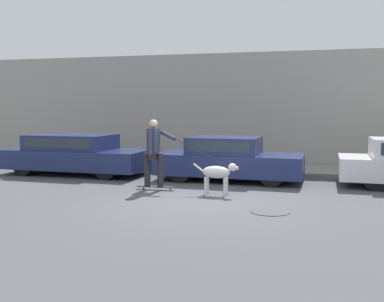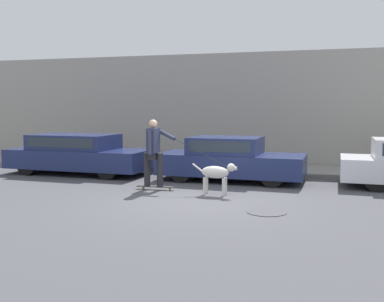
{
  "view_description": "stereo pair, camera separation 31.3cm",
  "coord_description": "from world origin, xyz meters",
  "px_view_note": "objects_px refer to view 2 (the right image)",
  "views": [
    {
      "loc": [
        2.25,
        -9.43,
        2.04
      ],
      "look_at": [
        -0.62,
        1.65,
        0.95
      ],
      "focal_mm": 42.0,
      "sensor_mm": 36.0,
      "label": 1
    },
    {
      "loc": [
        2.55,
        -9.35,
        2.04
      ],
      "look_at": [
        -0.62,
        1.65,
        0.95
      ],
      "focal_mm": 42.0,
      "sensor_mm": 36.0,
      "label": 2
    }
  ],
  "objects_px": {
    "parked_car_1": "(230,160)",
    "skateboarder": "(154,150)",
    "dog": "(217,173)",
    "parked_car_0": "(78,154)"
  },
  "relations": [
    {
      "from": "parked_car_1",
      "to": "skateboarder",
      "type": "distance_m",
      "value": 2.52
    },
    {
      "from": "dog",
      "to": "skateboarder",
      "type": "distance_m",
      "value": 1.74
    },
    {
      "from": "dog",
      "to": "skateboarder",
      "type": "xyz_separation_m",
      "value": [
        -1.66,
        0.23,
        0.48
      ]
    },
    {
      "from": "parked_car_0",
      "to": "skateboarder",
      "type": "xyz_separation_m",
      "value": [
        3.27,
        -1.95,
        0.38
      ]
    },
    {
      "from": "parked_car_1",
      "to": "dog",
      "type": "distance_m",
      "value": 2.18
    },
    {
      "from": "parked_car_1",
      "to": "dog",
      "type": "bearing_deg",
      "value": -84.78
    },
    {
      "from": "parked_car_1",
      "to": "dog",
      "type": "xyz_separation_m",
      "value": [
        0.11,
        -2.18,
        -0.08
      ]
    },
    {
      "from": "parked_car_1",
      "to": "skateboarder",
      "type": "height_order",
      "value": "skateboarder"
    },
    {
      "from": "parked_car_0",
      "to": "skateboarder",
      "type": "distance_m",
      "value": 3.82
    },
    {
      "from": "parked_car_1",
      "to": "parked_car_0",
      "type": "bearing_deg",
      "value": -177.79
    }
  ]
}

